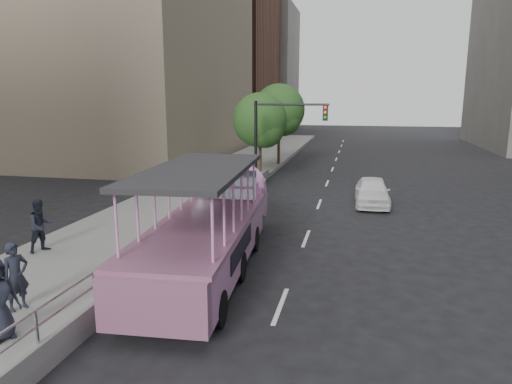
{
  "coord_description": "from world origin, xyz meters",
  "views": [
    {
      "loc": [
        2.79,
        -12.98,
        5.35
      ],
      "look_at": [
        -0.62,
        2.31,
        2.11
      ],
      "focal_mm": 32.0,
      "sensor_mm": 36.0,
      "label": 1
    }
  ],
  "objects_px": {
    "street_tree_near": "(261,122)",
    "pedestrian_near": "(16,276)",
    "duck_boat": "(212,227)",
    "pedestrian_mid": "(41,226)",
    "car": "(372,191)",
    "traffic_signal": "(276,131)",
    "street_tree_far": "(280,112)",
    "parking_sign": "(204,195)"
  },
  "relations": [
    {
      "from": "street_tree_near",
      "to": "street_tree_far",
      "type": "xyz_separation_m",
      "value": [
        0.2,
        6.0,
        0.49
      ]
    },
    {
      "from": "pedestrian_mid",
      "to": "pedestrian_near",
      "type": "bearing_deg",
      "value": -124.01
    },
    {
      "from": "pedestrian_mid",
      "to": "traffic_signal",
      "type": "height_order",
      "value": "traffic_signal"
    },
    {
      "from": "pedestrian_near",
      "to": "car",
      "type": "bearing_deg",
      "value": -7.22
    },
    {
      "from": "duck_boat",
      "to": "pedestrian_mid",
      "type": "height_order",
      "value": "duck_boat"
    },
    {
      "from": "pedestrian_near",
      "to": "street_tree_far",
      "type": "bearing_deg",
      "value": 19.35
    },
    {
      "from": "pedestrian_near",
      "to": "street_tree_near",
      "type": "xyz_separation_m",
      "value": [
        1.79,
        20.09,
        2.68
      ]
    },
    {
      "from": "car",
      "to": "pedestrian_mid",
      "type": "relative_size",
      "value": 2.34
    },
    {
      "from": "street_tree_near",
      "to": "pedestrian_near",
      "type": "bearing_deg",
      "value": -95.1
    },
    {
      "from": "duck_boat",
      "to": "pedestrian_mid",
      "type": "distance_m",
      "value": 5.76
    },
    {
      "from": "traffic_signal",
      "to": "street_tree_near",
      "type": "bearing_deg",
      "value": 114.98
    },
    {
      "from": "duck_boat",
      "to": "traffic_signal",
      "type": "bearing_deg",
      "value": 90.17
    },
    {
      "from": "duck_boat",
      "to": "street_tree_near",
      "type": "distance_m",
      "value": 15.74
    },
    {
      "from": "pedestrian_near",
      "to": "street_tree_far",
      "type": "height_order",
      "value": "street_tree_far"
    },
    {
      "from": "duck_boat",
      "to": "parking_sign",
      "type": "bearing_deg",
      "value": 113.6
    },
    {
      "from": "parking_sign",
      "to": "traffic_signal",
      "type": "height_order",
      "value": "traffic_signal"
    },
    {
      "from": "pedestrian_near",
      "to": "street_tree_near",
      "type": "relative_size",
      "value": 0.29
    },
    {
      "from": "car",
      "to": "pedestrian_near",
      "type": "bearing_deg",
      "value": -122.02
    },
    {
      "from": "street_tree_near",
      "to": "street_tree_far",
      "type": "height_order",
      "value": "street_tree_far"
    },
    {
      "from": "pedestrian_mid",
      "to": "car",
      "type": "bearing_deg",
      "value": -20.29
    },
    {
      "from": "traffic_signal",
      "to": "street_tree_near",
      "type": "xyz_separation_m",
      "value": [
        -1.6,
        3.43,
        0.32
      ]
    },
    {
      "from": "car",
      "to": "parking_sign",
      "type": "distance_m",
      "value": 9.82
    },
    {
      "from": "pedestrian_mid",
      "to": "parking_sign",
      "type": "relative_size",
      "value": 0.63
    },
    {
      "from": "car",
      "to": "pedestrian_mid",
      "type": "bearing_deg",
      "value": -136.98
    },
    {
      "from": "pedestrian_near",
      "to": "traffic_signal",
      "type": "bearing_deg",
      "value": 12.21
    },
    {
      "from": "duck_boat",
      "to": "pedestrian_near",
      "type": "bearing_deg",
      "value": -126.41
    },
    {
      "from": "pedestrian_near",
      "to": "traffic_signal",
      "type": "xyz_separation_m",
      "value": [
        3.39,
        16.67,
        2.36
      ]
    },
    {
      "from": "street_tree_near",
      "to": "car",
      "type": "bearing_deg",
      "value": -38.7
    },
    {
      "from": "duck_boat",
      "to": "street_tree_near",
      "type": "xyz_separation_m",
      "value": [
        -1.63,
        15.45,
        2.55
      ]
    },
    {
      "from": "duck_boat",
      "to": "pedestrian_mid",
      "type": "relative_size",
      "value": 5.88
    },
    {
      "from": "pedestrian_near",
      "to": "street_tree_near",
      "type": "distance_m",
      "value": 20.35
    },
    {
      "from": "pedestrian_mid",
      "to": "street_tree_far",
      "type": "relative_size",
      "value": 0.28
    },
    {
      "from": "pedestrian_mid",
      "to": "street_tree_far",
      "type": "height_order",
      "value": "street_tree_far"
    },
    {
      "from": "street_tree_far",
      "to": "street_tree_near",
      "type": "bearing_deg",
      "value": -91.91
    },
    {
      "from": "pedestrian_near",
      "to": "traffic_signal",
      "type": "distance_m",
      "value": 17.17
    },
    {
      "from": "traffic_signal",
      "to": "parking_sign",
      "type": "bearing_deg",
      "value": -96.41
    },
    {
      "from": "car",
      "to": "pedestrian_near",
      "type": "distance_m",
      "value": 16.96
    },
    {
      "from": "car",
      "to": "pedestrian_near",
      "type": "height_order",
      "value": "pedestrian_near"
    },
    {
      "from": "pedestrian_mid",
      "to": "traffic_signal",
      "type": "relative_size",
      "value": 0.34
    },
    {
      "from": "parking_sign",
      "to": "street_tree_near",
      "type": "bearing_deg",
      "value": 92.35
    },
    {
      "from": "parking_sign",
      "to": "street_tree_far",
      "type": "distance_m",
      "value": 19.1
    },
    {
      "from": "duck_boat",
      "to": "traffic_signal",
      "type": "distance_m",
      "value": 12.22
    }
  ]
}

